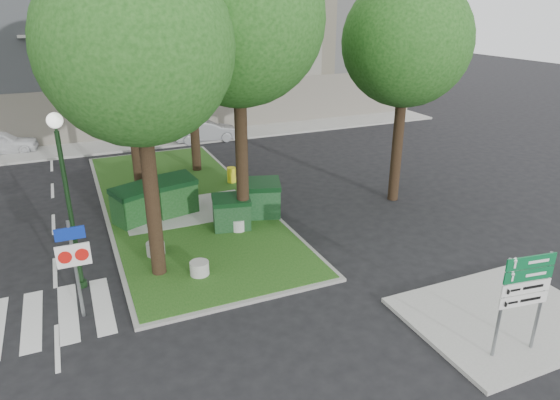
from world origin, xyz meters
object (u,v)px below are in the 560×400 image
litter_bin (231,175)px  bollard_left (156,249)px  dumpster_b (174,195)px  street_lamp (65,183)px  tree_median_near_left (138,28)px  traffic_sign_pole (74,257)px  tree_median_near_right (239,0)px  dumpster_a (134,205)px  tree_street_right (409,29)px  dumpster_c (232,212)px  bollard_right (238,224)px  car_white (0,142)px  dumpster_d (260,198)px  bollard_mid (199,268)px  tree_median_mid (125,29)px  directional_sign (524,289)px  car_silver (206,131)px

litter_bin → bollard_left: bearing=-128.2°
dumpster_b → street_lamp: size_ratio=0.35×
tree_median_near_left → traffic_sign_pole: (-2.40, -1.40, -5.50)m
tree_median_near_right → dumpster_a: (-3.67, 2.14, -7.19)m
tree_median_near_left → tree_street_right: (10.50, 2.50, -0.33)m
bollard_left → tree_street_right: bearing=7.3°
dumpster_c → dumpster_a: bearing=160.3°
litter_bin → traffic_sign_pole: traffic_sign_pole is taller
dumpster_b → bollard_right: (1.75, -2.56, -0.51)m
bollard_right → car_white: (-8.78, 15.02, 0.31)m
dumpster_d → traffic_sign_pole: bearing=-130.8°
tree_street_right → dumpster_b: (-9.07, 1.98, -6.14)m
tree_median_near_left → bollard_mid: 7.10m
dumpster_a → dumpster_d: (4.58, -1.30, 0.02)m
street_lamp → traffic_sign_pole: (-0.07, -1.61, -1.49)m
tree_median_near_left → tree_street_right: 10.80m
tree_street_right → tree_median_near_left: bearing=-166.6°
tree_median_near_left → bollard_mid: (1.03, -0.69, -6.99)m
bollard_left → bollard_right: size_ratio=0.98×
tree_street_right → dumpster_c: (-7.47, -0.33, -6.25)m
dumpster_a → tree_median_near_left: bearing=-111.8°
tree_median_mid → tree_median_near_right: bearing=-56.3°
bollard_left → street_lamp: 3.91m
dumpster_a → tree_street_right: bearing=-32.9°
dumpster_a → dumpster_d: bearing=-40.0°
bollard_right → litter_bin: size_ratio=0.87×
tree_median_mid → dumpster_d: bearing=-43.1°
bollard_right → street_lamp: street_lamp is taller
tree_street_right → bollard_right: (-7.32, -0.58, -6.64)m
dumpster_c → directional_sign: 10.26m
tree_median_mid → dumpster_c: 8.01m
dumpster_d → car_silver: bearing=101.5°
dumpster_a → tree_median_mid: bearing=50.0°
dumpster_d → bollard_left: 4.71m
tree_street_right → car_white: 22.54m
tree_median_near_right → street_lamp: size_ratio=2.18×
tree_median_near_left → bollard_left: bearing=88.2°
dumpster_d → tree_street_right: bearing=14.1°
tree_median_near_left → dumpster_d: (4.41, 2.84, -6.49)m
dumpster_c → traffic_sign_pole: size_ratio=0.54×
tree_street_right → dumpster_b: bearing=167.7°
dumpster_b → directional_sign: bearing=-77.3°
dumpster_b → bollard_mid: 5.21m
tree_median_mid → litter_bin: bearing=6.6°
tree_median_near_right → dumpster_d: size_ratio=6.26×
dumpster_a → car_white: (-5.43, 12.80, -0.15)m
litter_bin → car_silver: 8.04m
tree_median_near_left → bollard_left: (0.04, 1.15, -6.98)m
tree_street_right → car_silver: size_ratio=2.59×
tree_median_mid → litter_bin: size_ratio=14.17×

